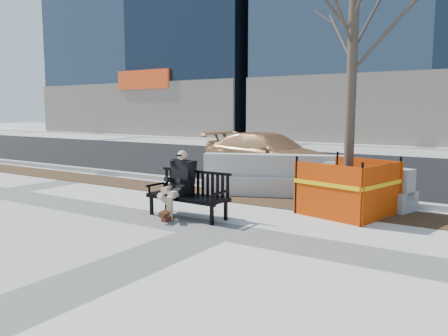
{
  "coord_description": "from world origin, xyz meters",
  "views": [
    {
      "loc": [
        4.04,
        -6.0,
        1.95
      ],
      "look_at": [
        -0.53,
        1.05,
        0.87
      ],
      "focal_mm": 36.47,
      "sensor_mm": 36.0,
      "label": 1
    }
  ],
  "objects_px": {
    "sedan": "(268,175)",
    "jersey_barrier_right": "(345,202)",
    "bench": "(188,217)",
    "seated_man": "(180,215)",
    "tree_fence": "(347,214)",
    "jersey_barrier_left": "(276,195)"
  },
  "relations": [
    {
      "from": "sedan",
      "to": "jersey_barrier_right",
      "type": "bearing_deg",
      "value": -118.56
    },
    {
      "from": "bench",
      "to": "seated_man",
      "type": "xyz_separation_m",
      "value": [
        -0.22,
        0.05,
        0.0
      ]
    },
    {
      "from": "seated_man",
      "to": "tree_fence",
      "type": "distance_m",
      "value": 3.14
    },
    {
      "from": "seated_man",
      "to": "sedan",
      "type": "height_order",
      "value": "sedan"
    },
    {
      "from": "bench",
      "to": "tree_fence",
      "type": "xyz_separation_m",
      "value": [
        2.34,
        1.87,
        0.0
      ]
    },
    {
      "from": "bench",
      "to": "jersey_barrier_left",
      "type": "xyz_separation_m",
      "value": [
        0.39,
        2.8,
        0.0
      ]
    },
    {
      "from": "seated_man",
      "to": "jersey_barrier_left",
      "type": "relative_size",
      "value": 0.36
    },
    {
      "from": "bench",
      "to": "jersey_barrier_left",
      "type": "bearing_deg",
      "value": 83.55
    },
    {
      "from": "seated_man",
      "to": "sedan",
      "type": "xyz_separation_m",
      "value": [
        -1.09,
        5.6,
        0.0
      ]
    },
    {
      "from": "seated_man",
      "to": "jersey_barrier_right",
      "type": "relative_size",
      "value": 0.41
    },
    {
      "from": "jersey_barrier_left",
      "to": "bench",
      "type": "bearing_deg",
      "value": -119.41
    },
    {
      "from": "jersey_barrier_left",
      "to": "jersey_barrier_right",
      "type": "relative_size",
      "value": 1.13
    },
    {
      "from": "seated_man",
      "to": "jersey_barrier_right",
      "type": "distance_m",
      "value": 3.64
    },
    {
      "from": "bench",
      "to": "jersey_barrier_right",
      "type": "xyz_separation_m",
      "value": [
        1.94,
        2.98,
        0.0
      ]
    },
    {
      "from": "seated_man",
      "to": "jersey_barrier_right",
      "type": "bearing_deg",
      "value": 55.14
    },
    {
      "from": "tree_fence",
      "to": "jersey_barrier_left",
      "type": "xyz_separation_m",
      "value": [
        -1.95,
        0.93,
        0.0
      ]
    },
    {
      "from": "bench",
      "to": "jersey_barrier_right",
      "type": "height_order",
      "value": "bench"
    },
    {
      "from": "bench",
      "to": "sedan",
      "type": "height_order",
      "value": "sedan"
    },
    {
      "from": "bench",
      "to": "jersey_barrier_right",
      "type": "relative_size",
      "value": 0.54
    },
    {
      "from": "sedan",
      "to": "jersey_barrier_left",
      "type": "bearing_deg",
      "value": -138.27
    },
    {
      "from": "tree_fence",
      "to": "jersey_barrier_right",
      "type": "height_order",
      "value": "tree_fence"
    },
    {
      "from": "jersey_barrier_right",
      "to": "seated_man",
      "type": "bearing_deg",
      "value": -108.62
    }
  ]
}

